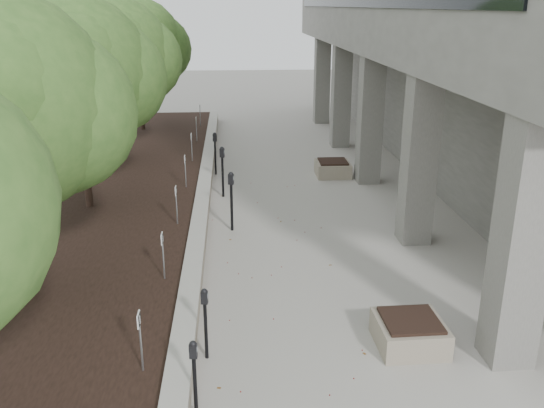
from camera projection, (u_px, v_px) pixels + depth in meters
name	position (u px, v px, depth m)	size (l,w,h in m)	color
ground	(306.00, 408.00, 8.27)	(90.00, 90.00, 0.00)	#AEA9A0
retaining_wall	(204.00, 197.00, 16.55)	(0.39, 26.00, 0.50)	tan
planting_bed	(74.00, 201.00, 16.32)	(7.00, 26.00, 0.40)	black
crabapple_tree_2	(6.00, 152.00, 9.76)	(4.60, 4.00, 5.44)	#386125
crabapple_tree_3	(79.00, 104.00, 14.47)	(4.60, 4.00, 5.44)	#386125
crabapple_tree_4	(116.00, 79.00, 19.18)	(4.60, 4.00, 5.44)	#386125
crabapple_tree_5	(138.00, 64.00, 23.89)	(4.60, 4.00, 5.44)	#386125
parking_sign_2	(141.00, 342.00, 8.30)	(0.04, 0.22, 0.96)	black
parking_sign_3	(163.00, 256.00, 11.13)	(0.04, 0.22, 0.96)	black
parking_sign_4	(177.00, 205.00, 13.96)	(0.04, 0.22, 0.96)	black
parking_sign_5	(185.00, 171.00, 16.78)	(0.04, 0.22, 0.96)	black
parking_sign_6	(192.00, 147.00, 19.61)	(0.04, 0.22, 0.96)	black
parking_sign_7	(196.00, 129.00, 22.44)	(0.04, 0.22, 0.96)	black
parking_sign_8	(200.00, 115.00, 25.26)	(0.04, 0.22, 0.96)	black
parking_meter_1	(206.00, 324.00, 9.24)	(0.13, 0.09, 1.27)	black
parking_meter_2	(195.00, 381.00, 7.86)	(0.12, 0.09, 1.25)	black
parking_meter_3	(232.00, 201.00, 14.53)	(0.15, 0.11, 1.56)	black
parking_meter_4	(223.00, 172.00, 17.11)	(0.15, 0.11, 1.54)	black
parking_meter_5	(215.00, 154.00, 19.39)	(0.14, 0.10, 1.45)	black
planter_front	(410.00, 332.00, 9.71)	(1.11, 1.11, 0.52)	tan
planter_back	(333.00, 168.00, 19.41)	(1.12, 1.12, 0.52)	tan
berry_scatter	(273.00, 261.00, 12.98)	(3.30, 14.10, 0.02)	maroon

